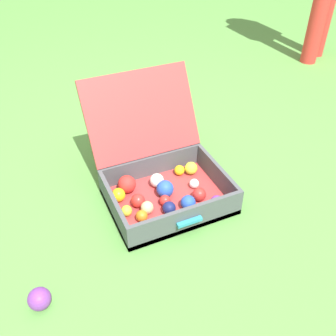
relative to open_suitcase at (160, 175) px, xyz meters
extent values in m
plane|color=#569342|center=(-0.06, -0.01, -0.11)|extent=(16.00, 16.00, 0.00)
cube|color=#B23838|center=(0.01, -0.08, -0.09)|extent=(0.52, 0.40, 0.03)
cube|color=#4C5156|center=(-0.25, -0.08, -0.04)|extent=(0.02, 0.40, 0.13)
cube|color=#4C5156|center=(0.26, -0.08, -0.04)|extent=(0.02, 0.40, 0.13)
cube|color=#4C5156|center=(0.01, -0.27, -0.04)|extent=(0.49, 0.02, 0.13)
cube|color=#4C5156|center=(0.01, 0.12, -0.04)|extent=(0.49, 0.02, 0.13)
cube|color=#B23838|center=(0.01, 0.22, 0.20)|extent=(0.52, 0.22, 0.36)
cube|color=teal|center=(0.01, -0.29, -0.03)|extent=(0.11, 0.02, 0.02)
sphere|color=yellow|center=(-0.20, 0.00, -0.05)|extent=(0.06, 0.06, 0.06)
sphere|color=yellow|center=(0.13, 0.06, -0.06)|extent=(0.05, 0.05, 0.05)
sphere|color=blue|center=(0.00, -0.05, -0.04)|extent=(0.08, 0.08, 0.08)
sphere|color=red|center=(-0.13, -0.07, -0.05)|extent=(0.06, 0.06, 0.06)
sphere|color=red|center=(0.13, -0.14, -0.05)|extent=(0.06, 0.06, 0.06)
sphere|color=orange|center=(-0.15, -0.16, -0.05)|extent=(0.05, 0.05, 0.05)
sphere|color=navy|center=(-0.03, -0.16, -0.05)|extent=(0.06, 0.06, 0.06)
sphere|color=white|center=(-0.01, 0.02, -0.05)|extent=(0.07, 0.07, 0.07)
sphere|color=red|center=(-0.02, -0.11, -0.06)|extent=(0.05, 0.05, 0.05)
sphere|color=white|center=(0.15, -0.06, -0.06)|extent=(0.05, 0.05, 0.05)
sphere|color=blue|center=(0.06, -0.17, -0.05)|extent=(0.07, 0.07, 0.07)
sphere|color=#D1B784|center=(-0.11, -0.12, -0.05)|extent=(0.06, 0.06, 0.06)
sphere|color=#CCDB38|center=(0.18, 0.04, -0.05)|extent=(0.06, 0.06, 0.06)
sphere|color=red|center=(-0.15, 0.05, -0.04)|extent=(0.08, 0.08, 0.08)
sphere|color=#CCDB38|center=(-0.20, -0.10, -0.06)|extent=(0.05, 0.05, 0.05)
sphere|color=purple|center=(0.18, -0.21, -0.05)|extent=(0.06, 0.06, 0.06)
sphere|color=purple|center=(-0.61, -0.37, -0.07)|extent=(0.08, 0.08, 0.08)
cylinder|color=red|center=(1.69, 0.95, 0.33)|extent=(0.12, 0.12, 0.88)
camera|label=1|loc=(-0.52, -1.23, 1.09)|focal=40.57mm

